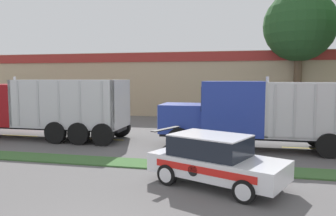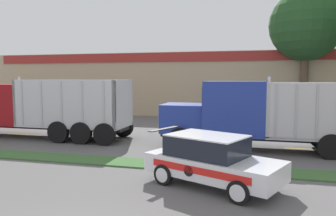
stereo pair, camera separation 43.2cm
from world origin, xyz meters
The scene contains 11 objects.
grass_verge centered at (0.00, 7.12, 0.03)m, with size 120.00×1.33×0.06m, color #3D6633.
centre_line_2 centered at (-9.68, 11.79, 0.00)m, with size 2.40×0.14×0.01m, color yellow.
centre_line_3 centered at (-4.28, 11.79, 0.00)m, with size 2.40×0.14×0.01m, color yellow.
centre_line_4 centered at (1.12, 11.79, 0.00)m, with size 2.40×0.14×0.01m, color yellow.
centre_line_5 centered at (6.52, 11.79, 0.00)m, with size 2.40×0.14×0.01m, color yellow.
dump_truck_lead centered at (3.80, 11.09, 1.66)m, with size 10.88×2.74×3.52m.
dump_truck_trail centered at (-9.81, 11.39, 1.62)m, with size 12.04×2.83×3.53m.
rally_car centered at (2.48, 5.20, 0.85)m, with size 4.68×3.45×1.67m.
traffic_cone centered at (-0.13, 7.06, 0.27)m, with size 0.43×0.43×0.55m.
store_building_backdrop centered at (-4.42, 29.13, 2.87)m, with size 34.29×12.10×5.74m.
tree_behind_far_right centered at (7.66, 22.68, 8.09)m, with size 5.61×5.61×11.77m.
Camera 1 is at (3.28, -5.21, 3.46)m, focal length 35.00 mm.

